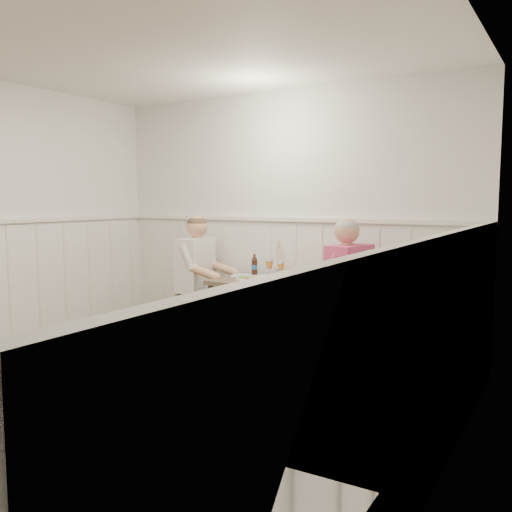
# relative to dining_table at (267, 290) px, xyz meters

# --- Properties ---
(ground_plane) EXTENTS (4.50, 4.50, 0.00)m
(ground_plane) POSITION_rel_dining_table_xyz_m (-0.03, -1.84, -0.65)
(ground_plane) COLOR #472F1D
(room_shell) EXTENTS (4.04, 4.54, 2.60)m
(room_shell) POSITION_rel_dining_table_xyz_m (-0.03, -1.84, 0.86)
(room_shell) COLOR white
(room_shell) RESTS_ON ground
(wainscot) EXTENTS (4.00, 4.49, 1.34)m
(wainscot) POSITION_rel_dining_table_xyz_m (-0.03, -1.15, 0.04)
(wainscot) COLOR silver
(wainscot) RESTS_ON ground
(dining_table) EXTENTS (0.99, 0.70, 0.75)m
(dining_table) POSITION_rel_dining_table_xyz_m (0.00, 0.00, 0.00)
(dining_table) COLOR #493D31
(dining_table) RESTS_ON ground
(chair_right) EXTENTS (0.50, 0.50, 0.94)m
(chair_right) POSITION_rel_dining_table_xyz_m (0.88, -0.02, -0.14)
(chair_right) COLOR tan
(chair_right) RESTS_ON ground
(chair_left) EXTENTS (0.56, 0.56, 0.95)m
(chair_left) POSITION_rel_dining_table_xyz_m (-0.89, 0.06, -0.14)
(chair_left) COLOR tan
(chair_left) RESTS_ON ground
(man_in_pink) EXTENTS (0.70, 0.50, 1.38)m
(man_in_pink) POSITION_rel_dining_table_xyz_m (0.81, -0.03, -0.07)
(man_in_pink) COLOR #3F3F47
(man_in_pink) RESTS_ON ground
(diner_cream) EXTENTS (0.67, 0.46, 1.38)m
(diner_cream) POSITION_rel_dining_table_xyz_m (-0.81, -0.01, -0.08)
(diner_cream) COLOR #3F3F47
(diner_cream) RESTS_ON ground
(plate_man) EXTENTS (0.30, 0.30, 0.07)m
(plate_man) POSITION_rel_dining_table_xyz_m (0.26, -0.10, 0.12)
(plate_man) COLOR white
(plate_man) RESTS_ON dining_table
(plate_diner) EXTENTS (0.23, 0.23, 0.06)m
(plate_diner) POSITION_rel_dining_table_xyz_m (-0.18, -0.07, 0.11)
(plate_diner) COLOR white
(plate_diner) RESTS_ON dining_table
(beer_glass_a) EXTENTS (0.07, 0.07, 0.16)m
(beer_glass_a) POSITION_rel_dining_table_xyz_m (0.02, 0.25, 0.21)
(beer_glass_a) COLOR silver
(beer_glass_a) RESTS_ON dining_table
(beer_glass_b) EXTENTS (0.08, 0.08, 0.20)m
(beer_glass_b) POSITION_rel_dining_table_xyz_m (-0.06, 0.16, 0.23)
(beer_glass_b) COLOR silver
(beer_glass_b) RESTS_ON dining_table
(beer_bottle) EXTENTS (0.06, 0.06, 0.22)m
(beer_bottle) POSITION_rel_dining_table_xyz_m (-0.27, 0.22, 0.19)
(beer_bottle) COLOR black
(beer_bottle) RESTS_ON dining_table
(rolled_napkin) EXTENTS (0.19, 0.11, 0.04)m
(rolled_napkin) POSITION_rel_dining_table_xyz_m (0.17, -0.25, 0.12)
(rolled_napkin) COLOR white
(rolled_napkin) RESTS_ON dining_table
(grass_vase) EXTENTS (0.04, 0.04, 0.38)m
(grass_vase) POSITION_rel_dining_table_xyz_m (-0.06, 0.31, 0.26)
(grass_vase) COLOR silver
(grass_vase) RESTS_ON dining_table
(gingham_mat) EXTENTS (0.42, 0.38, 0.01)m
(gingham_mat) POSITION_rel_dining_table_xyz_m (-0.30, 0.16, 0.10)
(gingham_mat) COLOR #617CA6
(gingham_mat) RESTS_ON dining_table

